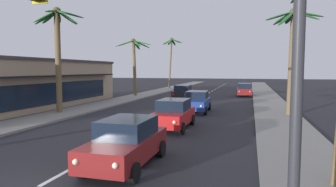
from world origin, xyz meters
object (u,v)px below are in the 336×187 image
sedan_fifth_in_queue (197,101)px  storefront_strip_left (8,84)px  sedan_parked_nearest_kerb (244,90)px  palm_right_second (292,40)px  sedan_lead_at_stop_bar (126,142)px  palm_left_farthest (171,50)px  palm_left_third (134,55)px  palm_left_second (58,41)px  sedan_third_in_queue (173,114)px  sedan_oncoming_far (183,92)px

sedan_fifth_in_queue → storefront_strip_left: bearing=-169.0°
sedan_parked_nearest_kerb → palm_right_second: bearing=-77.5°
sedan_lead_at_stop_bar → sedan_parked_nearest_kerb: (3.42, 29.54, 0.00)m
palm_left_farthest → storefront_strip_left: 31.31m
palm_left_third → palm_left_farthest: 15.74m
sedan_lead_at_stop_bar → sedan_parked_nearest_kerb: 29.74m
sedan_parked_nearest_kerb → sedan_fifth_in_queue: bearing=-102.2°
palm_left_third → storefront_strip_left: 15.97m
storefront_strip_left → sedan_fifth_in_queue: bearing=11.0°
sedan_fifth_in_queue → palm_left_third: bearing=130.9°
palm_right_second → storefront_strip_left: size_ratio=0.31×
palm_left_second → palm_left_third: bearing=90.5°
sedan_parked_nearest_kerb → storefront_strip_left: bearing=-135.4°
sedan_fifth_in_queue → storefront_strip_left: 15.87m
palm_left_second → storefront_strip_left: (-5.55, 0.85, -3.36)m
palm_right_second → sedan_lead_at_stop_bar: bearing=-117.4°
palm_right_second → palm_left_third: bearing=144.5°
sedan_lead_at_stop_bar → sedan_fifth_in_queue: same height
storefront_strip_left → palm_left_second: bearing=-8.7°
sedan_third_in_queue → palm_left_third: palm_left_third is taller
sedan_oncoming_far → storefront_strip_left: 17.35m
palm_right_second → palm_left_farthest: bearing=120.5°
sedan_lead_at_stop_bar → palm_left_farthest: bearing=102.8°
sedan_oncoming_far → sedan_parked_nearest_kerb: size_ratio=1.00×
sedan_third_in_queue → palm_left_third: (-9.96, 18.65, 4.38)m
sedan_third_in_queue → storefront_strip_left: 15.93m
sedan_third_in_queue → sedan_oncoming_far: 16.33m
palm_left_third → palm_right_second: bearing=-35.5°
palm_right_second → sedan_oncoming_far: bearing=136.5°
palm_left_second → palm_left_third: (-0.14, 15.56, -0.31)m
palm_left_second → palm_left_farthest: (0.52, 31.20, 1.38)m
palm_left_second → palm_right_second: size_ratio=1.04×
sedan_third_in_queue → sedan_fifth_in_queue: 6.97m
sedan_fifth_in_queue → sedan_third_in_queue: bearing=-91.2°
sedan_oncoming_far → storefront_strip_left: (-12.35, -12.11, 1.33)m
palm_left_second → sedan_parked_nearest_kerb: bearing=55.6°
sedan_lead_at_stop_bar → palm_right_second: size_ratio=0.58×
sedan_fifth_in_queue → palm_left_second: palm_left_second is taller
sedan_third_in_queue → palm_left_third: 21.59m
palm_left_farthest → sedan_lead_at_stop_bar: bearing=-77.2°
sedan_lead_at_stop_bar → sedan_fifth_in_queue: 13.93m
palm_right_second → sedan_fifth_in_queue: bearing=176.0°
palm_right_second → storefront_strip_left: (-22.45, -2.54, -3.30)m
sedan_lead_at_stop_bar → sedan_third_in_queue: same height
sedan_oncoming_far → sedan_third_in_queue: bearing=-79.3°
palm_left_third → sedan_lead_at_stop_bar: bearing=-68.6°
sedan_parked_nearest_kerb → palm_left_second: 24.08m
sedan_oncoming_far → palm_left_second: palm_left_second is taller
sedan_fifth_in_queue → palm_right_second: bearing=-4.0°
sedan_oncoming_far → palm_left_farthest: (-6.28, 18.24, 6.07)m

